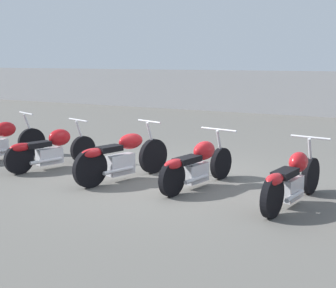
{
  "coord_description": "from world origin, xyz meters",
  "views": [
    {
      "loc": [
        3.96,
        -7.32,
        2.16
      ],
      "look_at": [
        0.0,
        0.08,
        0.65
      ],
      "focal_mm": 50.0,
      "sensor_mm": 36.0,
      "label": 1
    }
  ],
  "objects_px": {
    "motorcycle_slot_2": "(122,157)",
    "motorcycle_slot_3": "(197,164)",
    "motorcycle_slot_4": "(292,180)",
    "motorcycle_slot_1": "(51,149)"
  },
  "relations": [
    {
      "from": "motorcycle_slot_1",
      "to": "motorcycle_slot_2",
      "type": "bearing_deg",
      "value": 14.23
    },
    {
      "from": "motorcycle_slot_1",
      "to": "motorcycle_slot_4",
      "type": "relative_size",
      "value": 0.95
    },
    {
      "from": "motorcycle_slot_2",
      "to": "motorcycle_slot_4",
      "type": "xyz_separation_m",
      "value": [
        3.08,
        -0.06,
        -0.03
      ]
    },
    {
      "from": "motorcycle_slot_2",
      "to": "motorcycle_slot_4",
      "type": "relative_size",
      "value": 1.01
    },
    {
      "from": "motorcycle_slot_2",
      "to": "motorcycle_slot_4",
      "type": "distance_m",
      "value": 3.08
    },
    {
      "from": "motorcycle_slot_3",
      "to": "motorcycle_slot_4",
      "type": "height_order",
      "value": "motorcycle_slot_4"
    },
    {
      "from": "motorcycle_slot_1",
      "to": "motorcycle_slot_4",
      "type": "height_order",
      "value": "motorcycle_slot_4"
    },
    {
      "from": "motorcycle_slot_3",
      "to": "motorcycle_slot_4",
      "type": "bearing_deg",
      "value": 2.08
    },
    {
      "from": "motorcycle_slot_2",
      "to": "motorcycle_slot_4",
      "type": "bearing_deg",
      "value": 15.53
    },
    {
      "from": "motorcycle_slot_2",
      "to": "motorcycle_slot_3",
      "type": "xyz_separation_m",
      "value": [
        1.4,
        0.2,
        -0.03
      ]
    }
  ]
}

